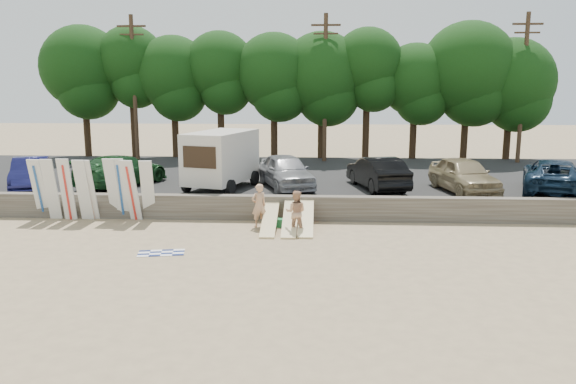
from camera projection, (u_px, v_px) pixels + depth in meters
The scene contains 29 objects.
ground at pixel (273, 239), 20.06m from camera, with size 120.00×120.00×0.00m, color tan.
seawall at pixel (278, 208), 22.91m from camera, with size 44.00×0.50×1.00m, color #6B6356.
parking_lot at pixel (288, 181), 30.30m from camera, with size 44.00×14.50×0.70m, color #282828.
treeline at pixel (311, 72), 36.04m from camera, with size 33.14×6.08×8.72m.
utility_poles at pixel (325, 85), 34.63m from camera, with size 25.80×0.26×9.00m.
box_trailer at pixel (221, 157), 25.81m from camera, with size 3.24×4.56×2.64m.
car_0 at pixel (31, 173), 25.94m from camera, with size 1.52×4.35×1.43m, color #131443.
car_1 at pixel (121, 170), 26.66m from camera, with size 2.07×5.08×1.48m, color #17401D.
car_2 at pixel (286, 171), 26.12m from camera, with size 1.85×4.60×1.57m, color gray.
car_3 at pixel (377, 173), 25.90m from camera, with size 1.58×4.54×1.50m, color black.
car_4 at pixel (464, 175), 25.02m from camera, with size 1.85×4.59×1.56m, color #94825E.
car_5 at pixel (553, 176), 25.00m from camera, with size 2.47×5.36×1.49m, color #0D1E31.
surfboard_upright_0 at pixel (39, 189), 22.84m from camera, with size 0.50×0.06×2.60m, color silver.
surfboard_upright_1 at pixel (51, 189), 22.67m from camera, with size 0.50×0.06×2.60m, color silver.
surfboard_upright_2 at pixel (67, 190), 22.61m from camera, with size 0.50×0.06×2.60m, color silver.
surfboard_upright_3 at pixel (83, 190), 22.55m from camera, with size 0.50×0.06×2.60m, color silver.
surfboard_upright_4 at pixel (89, 190), 22.62m from camera, with size 0.50×0.06×2.60m, color silver.
surfboard_upright_5 at pixel (113, 189), 22.74m from camera, with size 0.50×0.06×2.60m, color silver.
surfboard_upright_6 at pixel (121, 189), 22.71m from camera, with size 0.50×0.06×2.60m, color silver.
surfboard_upright_7 at pixel (131, 191), 22.49m from camera, with size 0.50×0.06×2.60m, color silver.
surfboard_upright_8 at pixel (148, 190), 22.63m from camera, with size 0.50×0.06×2.60m, color silver.
surfboard_low_0 at pixel (270, 218), 21.46m from camera, with size 0.56×3.00×0.07m, color beige.
surfboard_low_1 at pixel (290, 218), 21.39m from camera, with size 0.56×3.00×0.07m, color beige.
surfboard_low_2 at pixel (306, 217), 21.43m from camera, with size 0.56×3.00×0.07m, color beige.
beachgoer_a at pixel (259, 205), 21.69m from camera, with size 0.62×0.41×1.70m, color tan.
beachgoer_b at pixel (296, 212), 20.75m from camera, with size 0.78×0.61×1.61m, color tan.
cooler at pixel (279, 223), 21.80m from camera, with size 0.38×0.30×0.32m, color green.
gear_bag at pixel (300, 221), 22.34m from camera, with size 0.30×0.25×0.22m, color #EE531C.
beach_towel at pixel (161, 253), 18.42m from camera, with size 1.50×1.50×0.00m, color white.
Camera 1 is at (1.59, -19.33, 5.44)m, focal length 35.00 mm.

